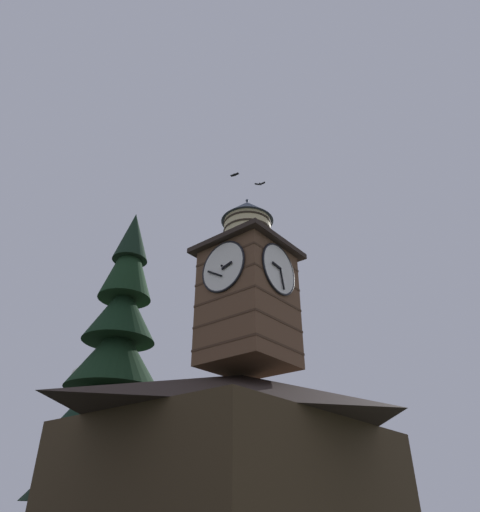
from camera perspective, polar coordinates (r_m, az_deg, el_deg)
name	(u,v)px	position (r m, az deg, el deg)	size (l,w,h in m)	color
building_main	(241,457)	(20.03, 0.15, -24.46)	(13.11, 10.21, 6.93)	#3D2F1D
clock_tower	(248,286)	(20.84, 1.03, -3.91)	(4.18, 4.18, 8.94)	brown
pine_tree_behind	(113,380)	(22.42, -16.05, -15.14)	(6.01, 6.01, 16.44)	#473323
moon	(79,375)	(52.57, -20.03, -14.16)	(1.55, 1.55, 1.55)	silver
flying_bird_high	(235,175)	(28.53, -0.69, 10.42)	(0.27, 0.59, 0.14)	black
flying_bird_low	(260,184)	(28.84, 2.58, 9.27)	(0.42, 0.67, 0.15)	black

